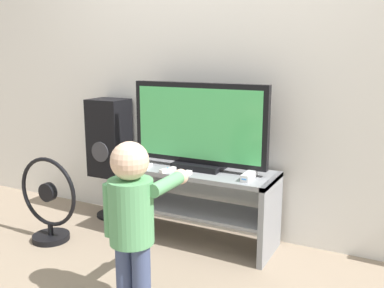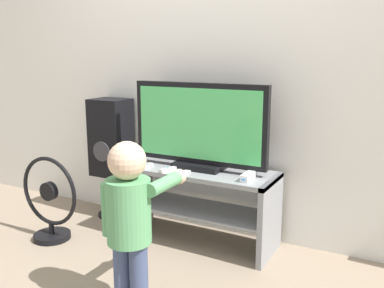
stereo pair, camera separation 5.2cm
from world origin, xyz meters
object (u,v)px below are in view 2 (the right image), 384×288
(floor_fan, at_px, (50,203))
(remote_primary, at_px, (147,166))
(television, at_px, (199,127))
(game_console, at_px, (249,176))
(remote_secondary, at_px, (168,170))
(child, at_px, (130,212))
(speaker_tower, at_px, (111,141))

(floor_fan, bearing_deg, remote_primary, 28.30)
(television, height_order, game_console, television)
(game_console, xyz_separation_m, floor_fan, (-1.34, -0.41, -0.28))
(remote_primary, bearing_deg, remote_secondary, -1.86)
(television, xyz_separation_m, remote_secondary, (-0.15, -0.16, -0.28))
(television, relative_size, game_console, 5.04)
(game_console, bearing_deg, floor_fan, -163.03)
(game_console, distance_m, remote_primary, 0.73)
(child, relative_size, floor_fan, 1.46)
(remote_primary, distance_m, remote_secondary, 0.17)
(remote_primary, distance_m, child, 0.84)
(remote_primary, bearing_deg, speaker_tower, 153.76)
(remote_primary, height_order, speaker_tower, speaker_tower)
(floor_fan, bearing_deg, remote_secondary, 22.44)
(child, bearing_deg, game_console, 68.28)
(remote_primary, xyz_separation_m, floor_fan, (-0.61, -0.33, -0.27))
(remote_primary, distance_m, speaker_tower, 0.58)
(floor_fan, bearing_deg, television, 27.30)
(game_console, relative_size, remote_secondary, 1.45)
(child, distance_m, speaker_tower, 1.35)
(child, bearing_deg, remote_primary, 118.24)
(speaker_tower, bearing_deg, child, -47.51)
(floor_fan, bearing_deg, child, -22.07)
(game_console, height_order, remote_secondary, game_console)
(television, bearing_deg, remote_secondary, -133.81)
(remote_secondary, bearing_deg, child, -72.98)
(remote_secondary, relative_size, floor_fan, 0.22)
(remote_primary, relative_size, floor_fan, 0.22)
(television, bearing_deg, child, -85.48)
(television, bearing_deg, remote_primary, -154.63)
(television, distance_m, child, 0.94)
(game_console, xyz_separation_m, remote_primary, (-0.72, -0.08, -0.01))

